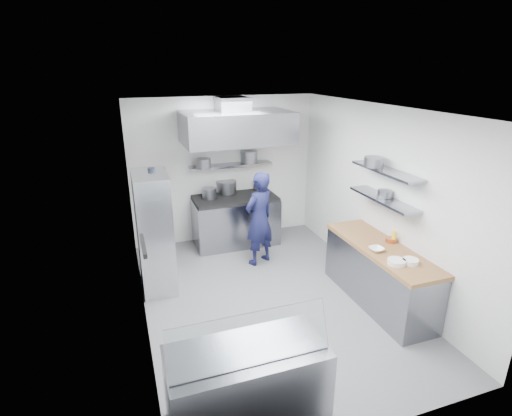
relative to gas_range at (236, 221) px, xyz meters
name	(u,v)px	position (x,y,z in m)	size (l,w,h in m)	color
floor	(269,298)	(-0.10, -2.10, -0.45)	(5.00, 5.00, 0.00)	#5E5E61
ceiling	(271,109)	(-0.10, -2.10, 2.35)	(5.00, 5.00, 0.00)	silver
wall_back	(224,170)	(-0.10, 0.40, 0.95)	(3.60, 0.02, 2.80)	white
wall_front	(377,309)	(-0.10, -4.60, 0.95)	(3.60, 0.02, 2.80)	white
wall_left	(137,228)	(-1.90, -2.10, 0.95)	(5.00, 0.02, 2.80)	white
wall_right	(379,198)	(1.70, -2.10, 0.95)	(5.00, 0.02, 2.80)	white
gas_range	(236,221)	(0.00, 0.00, 0.00)	(1.60, 0.80, 0.90)	gray
cooktop	(235,198)	(0.00, 0.00, 0.48)	(1.57, 0.78, 0.06)	black
stock_pot_left	(209,193)	(-0.48, 0.07, 0.61)	(0.27, 0.27, 0.20)	slate
stock_pot_mid	(227,187)	(-0.08, 0.30, 0.63)	(0.38, 0.38, 0.24)	slate
stock_pot_right	(259,186)	(0.59, 0.29, 0.59)	(0.23, 0.23, 0.16)	slate
over_range_shelf	(231,165)	(0.00, 0.24, 1.07)	(1.60, 0.30, 0.04)	gray
shelf_pot_a	(203,163)	(-0.56, 0.11, 1.18)	(0.27, 0.27, 0.18)	slate
shelf_pot_b	(249,156)	(0.39, 0.31, 1.20)	(0.33, 0.33, 0.22)	slate
extractor_hood	(237,127)	(0.00, -0.18, 1.85)	(1.90, 1.15, 0.55)	gray
hood_duct	(233,104)	(0.00, 0.05, 2.23)	(0.55, 0.55, 0.24)	slate
red_firebox	(159,175)	(-1.35, 0.34, 0.97)	(0.22, 0.10, 0.26)	red
chef	(259,219)	(0.16, -0.93, 0.38)	(0.61, 0.40, 1.66)	#13153A
wire_rack	(154,232)	(-1.63, -1.16, 0.48)	(0.50, 0.90, 1.85)	silver
rack_bin_a	(154,237)	(-1.63, -1.04, 0.35)	(0.14, 0.18, 0.16)	white
rack_bin_b	(149,199)	(-1.63, -0.64, 0.85)	(0.16, 0.20, 0.18)	yellow
rack_jar	(152,174)	(-1.58, -1.00, 1.35)	(0.11, 0.11, 0.18)	black
knife_strip	(143,246)	(-1.88, -3.00, 1.10)	(0.04, 0.55, 0.05)	black
prep_counter_base	(378,276)	(1.38, -2.70, -0.03)	(0.62, 2.00, 0.84)	gray
prep_counter_top	(382,248)	(1.38, -2.70, 0.42)	(0.65, 2.04, 0.06)	brown
plate_stack_a	(397,262)	(1.23, -3.21, 0.48)	(0.24, 0.24, 0.06)	white
plate_stack_b	(410,261)	(1.41, -3.26, 0.48)	(0.21, 0.21, 0.06)	white
copper_pan	(391,240)	(1.60, -2.61, 0.48)	(0.16, 0.16, 0.06)	#BB5E34
squeeze_bottle	(394,237)	(1.62, -2.64, 0.54)	(0.06, 0.06, 0.18)	yellow
mixing_bowl	(376,249)	(1.22, -2.79, 0.47)	(0.20, 0.20, 0.05)	white
wall_shelf_lower	(383,199)	(1.54, -2.40, 1.05)	(0.30, 1.30, 0.04)	gray
wall_shelf_upper	(386,171)	(1.54, -2.40, 1.47)	(0.30, 1.30, 0.04)	gray
shelf_pot_c	(385,194)	(1.58, -2.38, 1.12)	(0.21, 0.21, 0.10)	slate
shelf_pot_d	(374,162)	(1.47, -2.19, 1.56)	(0.29, 0.29, 0.14)	slate
display_case	(247,387)	(-1.10, -4.10, -0.03)	(1.50, 0.70, 0.85)	gray
display_glass	(251,339)	(-1.10, -4.22, 0.62)	(1.47, 0.02, 0.45)	silver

